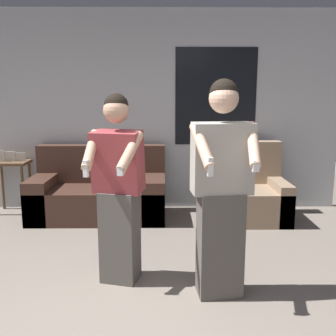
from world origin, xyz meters
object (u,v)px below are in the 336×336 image
Objects in this scene: couch at (100,194)px; person_right at (221,191)px; armchair at (251,195)px; person_left at (118,189)px; side_table at (11,171)px.

person_right is at bearing -58.15° from couch.
person_left reaches higher than armchair.
side_table is 3.38m from person_right.
couch is 1.00× the size of person_right.
person_right is (2.49, -2.27, 0.28)m from side_table.
person_right is at bearing -109.00° from armchair.
person_right is (1.28, -2.06, 0.55)m from couch.
armchair is 3.20m from side_table.
side_table is at bearing 129.57° from person_left.
couch is at bearing 104.24° from person_left.
armchair is 0.57× the size of person_right.
armchair is 0.61× the size of person_left.
person_left is 0.94× the size of person_right.
person_left is (-1.50, -1.73, 0.50)m from armchair.
person_left is at bearing 163.02° from person_right.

